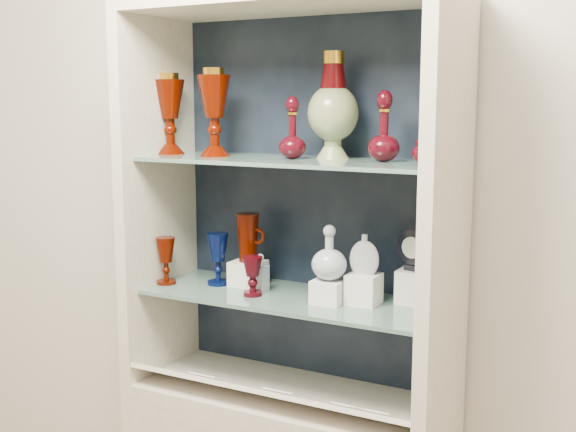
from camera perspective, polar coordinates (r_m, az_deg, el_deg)
The scene contains 30 objects.
wall_back at distance 2.34m, azimuth 2.52°, elevation 3.17°, with size 3.50×0.02×2.80m, color beige.
cabinet_back_panel at distance 2.32m, azimuth 2.19°, elevation 1.26°, with size 0.98×0.02×1.15m, color black.
cabinet_side_left at distance 2.41m, azimuth -10.15°, elevation 1.42°, with size 0.04×0.40×1.15m, color #BBB19E.
cabinet_side_right at distance 1.97m, azimuth 12.41°, elevation -0.30°, with size 0.04×0.40×1.15m, color #BBB19E.
cabinet_top_cap at distance 2.15m, azimuth 0.00°, elevation 16.58°, with size 1.00×0.40×0.04m, color #BBB19E.
shelf_lower at distance 2.23m, azimuth 0.24°, elevation -6.45°, with size 0.92×0.34×0.01m, color slate.
shelf_upper at distance 2.15m, azimuth 0.25°, elevation 4.39°, with size 0.92×0.34×0.01m, color slate.
label_ledge at distance 2.20m, azimuth -1.37°, elevation -13.88°, with size 0.92×0.18×0.01m, color #BBB19E.
label_card_0 at distance 2.18m, azimuth -0.48°, elevation -13.70°, with size 0.10×0.07×0.00m, color white.
label_card_1 at distance 2.31m, azimuth -6.41°, elevation -12.44°, with size 0.10×0.07×0.00m, color white.
label_card_2 at distance 2.07m, azimuth 6.91°, elevation -15.07°, with size 0.10×0.07×0.00m, color white.
label_card_3 at distance 2.09m, azimuth 5.04°, elevation -14.75°, with size 0.10×0.07×0.00m, color white.
pedestal_lamp_left at distance 2.38m, azimuth -9.32°, elevation 7.98°, with size 0.10×0.10×0.26m, color #4B0D00, non-canonical shape.
pedestal_lamp_right at distance 2.26m, azimuth -5.84°, elevation 8.15°, with size 0.10×0.10×0.27m, color #4B0D00, non-canonical shape.
enamel_urn at distance 2.15m, azimuth 3.59°, elevation 8.71°, with size 0.15×0.15×0.31m, color #0D3E11, non-canonical shape.
ruby_decanter_a at distance 2.13m, azimuth 0.35°, elevation 7.28°, with size 0.08×0.08×0.21m, color #41050F, non-canonical shape.
ruby_decanter_b at distance 2.05m, azimuth 7.61°, elevation 7.22°, with size 0.09×0.09×0.21m, color #41050F, non-canonical shape.
lidded_bowl at distance 1.96m, azimuth 10.97°, elevation 5.32°, with size 0.08×0.08×0.09m, color #41050F, non-canonical shape.
cobalt_goblet at distance 2.35m, azimuth -5.55°, elevation -3.40°, with size 0.07×0.07×0.17m, color #010C3E, non-canonical shape.
ruby_goblet_tall at distance 2.38m, azimuth -9.63°, elevation -3.49°, with size 0.06×0.06×0.15m, color #4B0D00, non-canonical shape.
ruby_goblet_small at distance 2.21m, azimuth -2.82°, elevation -4.77°, with size 0.06×0.06×0.12m, color #41050F, non-canonical shape.
riser_ruby_pitcher at distance 2.34m, azimuth -3.17°, elevation -4.54°, with size 0.10×0.10×0.08m, color silver.
ruby_pitcher at distance 2.31m, azimuth -3.19°, elevation -1.70°, with size 0.12×0.07×0.16m, color #4B0D00, non-canonical shape.
clear_square_bottle at distance 2.26m, azimuth -2.19°, elevation -4.49°, with size 0.04×0.04×0.12m, color #A3B1BE, non-canonical shape.
riser_flat_flask at distance 2.13m, azimuth 6.01°, elevation -5.76°, with size 0.09×0.09×0.09m, color silver.
flat_flask at distance 2.11m, azimuth 6.06°, elevation -2.97°, with size 0.09×0.03×0.12m, color #A2AFB4, non-canonical shape.
riser_clear_round_decanter at distance 2.14m, azimuth 3.25°, elevation -5.98°, with size 0.09×0.09×0.07m, color silver.
clear_round_decanter at distance 2.11m, azimuth 3.28°, elevation -3.01°, with size 0.10×0.10×0.16m, color #A3B1BE, non-canonical shape.
riser_cameo_medallion at distance 2.16m, azimuth 9.73°, elevation -5.54°, with size 0.08×0.08×0.10m, color silver.
cameo_medallion at distance 2.13m, azimuth 9.81°, elevation -2.61°, with size 0.11×0.04×0.12m, color black, non-canonical shape.
Camera 1 is at (0.99, -0.35, 1.64)m, focal length 45.00 mm.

